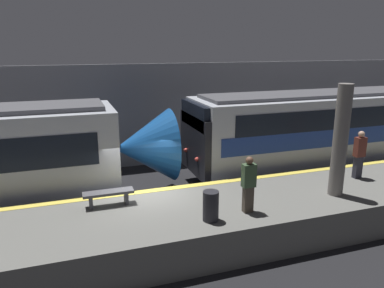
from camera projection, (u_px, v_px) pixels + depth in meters
The scene contains 9 objects.
ground_plane at pixel (146, 221), 12.79m from camera, with size 120.00×120.00×0.00m, color black.
platform at pixel (158, 230), 11.00m from camera, with size 40.00×3.59×1.15m.
station_rear_barrier at pixel (117, 117), 17.79m from camera, with size 50.00×0.15×4.97m.
support_pillar_near at pixel (340, 141), 11.69m from camera, with size 0.46×0.46×3.57m.
train_boxy at pixel (374, 128), 17.90m from camera, with size 18.59×3.10×3.82m.
person_waiting at pixel (359, 153), 13.40m from camera, with size 0.38×0.24×1.75m.
person_walking at pixel (249, 183), 10.65m from camera, with size 0.38×0.24×1.67m.
platform_bench at pixel (108, 195), 11.22m from camera, with size 1.50×0.40×0.45m.
trash_bin at pixel (211, 206), 10.23m from camera, with size 0.44×0.44×0.85m.
Camera 1 is at (-2.31, -11.55, 5.85)m, focal length 35.00 mm.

